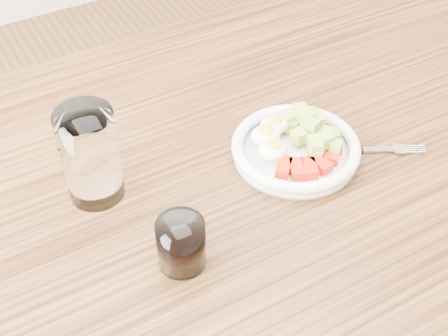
# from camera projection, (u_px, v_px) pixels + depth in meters

# --- Properties ---
(dining_table) EXTENTS (1.50, 0.90, 0.77)m
(dining_table) POSITION_uv_depth(u_px,v_px,m) (233.00, 229.00, 0.99)
(dining_table) COLOR brown
(dining_table) RESTS_ON ground
(bowl) EXTENTS (0.20, 0.20, 0.05)m
(bowl) POSITION_uv_depth(u_px,v_px,m) (295.00, 146.00, 0.95)
(bowl) COLOR white
(bowl) RESTS_ON dining_table
(fork) EXTENTS (0.17, 0.10, 0.01)m
(fork) POSITION_uv_depth(u_px,v_px,m) (350.00, 150.00, 0.97)
(fork) COLOR black
(fork) RESTS_ON dining_table
(water_glass) EXTENTS (0.08, 0.08, 0.14)m
(water_glass) POSITION_uv_depth(u_px,v_px,m) (90.00, 155.00, 0.86)
(water_glass) COLOR white
(water_glass) RESTS_ON dining_table
(coffee_glass) EXTENTS (0.06, 0.06, 0.07)m
(coffee_glass) POSITION_uv_depth(u_px,v_px,m) (181.00, 244.00, 0.79)
(coffee_glass) COLOR white
(coffee_glass) RESTS_ON dining_table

